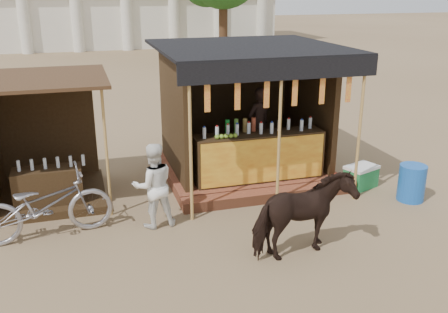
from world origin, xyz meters
TOP-DOWN VIEW (x-y plane):
  - ground at (0.00, 0.00)m, footprint 120.00×120.00m
  - main_stall at (1.02, 3.36)m, footprint 3.60×3.61m
  - secondary_stall at (-3.17, 3.24)m, footprint 2.40×2.40m
  - cow at (0.72, -0.12)m, footprint 1.66×0.98m
  - motorbike at (-3.01, 1.61)m, footprint 2.24×1.04m
  - bystander at (-1.26, 1.51)m, footprint 0.75×0.61m
  - blue_barrel at (3.61, 1.19)m, footprint 0.66×0.66m
  - red_crate at (2.65, 2.00)m, footprint 0.55×0.55m
  - cooler at (3.03, 2.03)m, footprint 0.75×0.63m

SIDE VIEW (x-z plane):
  - ground at x=0.00m, z-range 0.00..0.00m
  - red_crate at x=2.65m, z-range 0.00..0.27m
  - cooler at x=3.03m, z-range 0.00..0.46m
  - blue_barrel at x=3.61m, z-range 0.00..0.70m
  - motorbike at x=-3.01m, z-range 0.00..1.13m
  - cow at x=0.72m, z-range 0.00..1.31m
  - bystander at x=-1.26m, z-range 0.00..1.47m
  - secondary_stall at x=-3.17m, z-range -0.34..2.04m
  - main_stall at x=1.02m, z-range -0.37..2.41m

